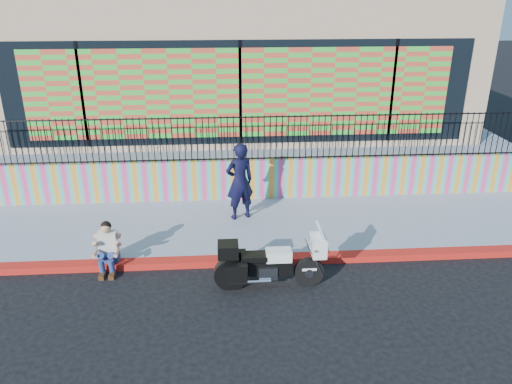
{
  "coord_description": "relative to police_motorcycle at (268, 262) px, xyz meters",
  "views": [
    {
      "loc": [
        -0.5,
        -9.35,
        5.56
      ],
      "look_at": [
        0.22,
        1.2,
        1.17
      ],
      "focal_mm": 35.0,
      "sensor_mm": 36.0,
      "label": 1
    }
  ],
  "objects": [
    {
      "name": "metal_fence",
      "position": [
        -0.32,
        4.17,
        1.29
      ],
      "size": [
        15.8,
        0.04,
        1.2
      ],
      "primitive_type": null,
      "color": "black",
      "rests_on": "mural_wall"
    },
    {
      "name": "storefront_building",
      "position": [
        -0.32,
        9.05,
        2.69
      ],
      "size": [
        14.0,
        8.06,
        4.0
      ],
      "color": "tan",
      "rests_on": "elevated_platform"
    },
    {
      "name": "ground",
      "position": [
        -0.32,
        0.92,
        -0.56
      ],
      "size": [
        90.0,
        90.0,
        0.0
      ],
      "primitive_type": "plane",
      "color": "black",
      "rests_on": "ground"
    },
    {
      "name": "mural_wall",
      "position": [
        -0.32,
        4.17,
        0.14
      ],
      "size": [
        16.0,
        0.2,
        1.1
      ],
      "primitive_type": "cube",
      "color": "#EA3D80",
      "rests_on": "sidewalk"
    },
    {
      "name": "elevated_platform",
      "position": [
        -0.32,
        9.27,
        0.07
      ],
      "size": [
        16.0,
        10.0,
        1.25
      ],
      "primitive_type": "cube",
      "color": "gray",
      "rests_on": "ground"
    },
    {
      "name": "police_officer",
      "position": [
        -0.44,
        2.92,
        0.56
      ],
      "size": [
        0.83,
        0.68,
        1.94
      ],
      "primitive_type": "imported",
      "rotation": [
        0.0,
        0.0,
        3.49
      ],
      "color": "black",
      "rests_on": "sidewalk"
    },
    {
      "name": "police_motorcycle",
      "position": [
        0.0,
        0.0,
        0.0
      ],
      "size": [
        2.14,
        0.71,
        1.33
      ],
      "color": "black",
      "rests_on": "ground"
    },
    {
      "name": "sidewalk",
      "position": [
        -0.32,
        2.57,
        -0.48
      ],
      "size": [
        16.0,
        3.0,
        0.15
      ],
      "primitive_type": "cube",
      "color": "gray",
      "rests_on": "ground"
    },
    {
      "name": "seated_man",
      "position": [
        -3.27,
        0.81,
        -0.11
      ],
      "size": [
        0.54,
        0.71,
        1.06
      ],
      "color": "navy",
      "rests_on": "ground"
    },
    {
      "name": "red_curb",
      "position": [
        -0.32,
        0.92,
        -0.48
      ],
      "size": [
        16.0,
        0.3,
        0.15
      ],
      "primitive_type": "cube",
      "color": "red",
      "rests_on": "ground"
    }
  ]
}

